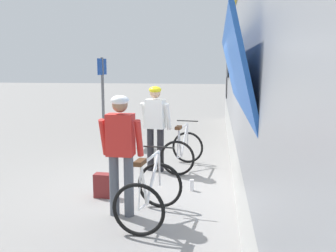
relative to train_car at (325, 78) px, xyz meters
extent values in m
plane|color=gray|center=(-2.89, -0.19, -1.97)|extent=(80.00, 80.00, 0.00)
cube|color=gray|center=(0.00, 0.00, 0.28)|extent=(3.00, 18.02, 2.70)
cube|color=#B7B7B2|center=(0.00, 0.00, -1.52)|extent=(2.97, 18.02, 0.90)
cube|color=#2356B2|center=(-1.52, -1.52, -0.17)|extent=(0.44, 4.76, 1.66)
cube|color=black|center=(-1.53, 4.45, 0.28)|extent=(0.04, 1.10, 0.80)
cube|color=black|center=(-1.51, 6.31, 0.28)|extent=(0.03, 1.10, 2.29)
cylinder|color=#4C515B|center=(-3.26, -1.61, -1.52)|extent=(0.14, 0.14, 0.90)
cylinder|color=#4C515B|center=(-3.04, -1.61, -1.52)|extent=(0.14, 0.14, 0.90)
cube|color=red|center=(-3.15, -1.61, -0.77)|extent=(0.39, 0.25, 0.60)
cylinder|color=red|center=(-3.41, -1.56, -0.82)|extent=(0.10, 0.26, 0.56)
cylinder|color=red|center=(-2.89, -1.58, -0.82)|extent=(0.10, 0.26, 0.56)
sphere|color=#9E7051|center=(-3.15, -1.61, -0.34)|extent=(0.22, 0.22, 0.22)
ellipsoid|color=white|center=(-3.15, -1.61, -0.28)|extent=(0.26, 0.28, 0.14)
cylinder|color=#232328|center=(-3.17, 0.80, -1.52)|extent=(0.14, 0.14, 0.90)
cylinder|color=#232328|center=(-2.95, 0.76, -1.52)|extent=(0.14, 0.14, 0.90)
cube|color=white|center=(-3.06, 0.78, -0.77)|extent=(0.41, 0.30, 0.60)
cylinder|color=white|center=(-3.31, 0.87, -0.82)|extent=(0.13, 0.27, 0.56)
cylinder|color=white|center=(-2.79, 0.78, -0.82)|extent=(0.13, 0.27, 0.56)
sphere|color=tan|center=(-3.06, 0.78, -0.34)|extent=(0.22, 0.22, 0.22)
ellipsoid|color=yellow|center=(-3.06, 0.78, -0.28)|extent=(0.30, 0.31, 0.14)
torus|color=black|center=(-2.65, -1.23, -1.61)|extent=(0.71, 0.13, 0.71)
torus|color=black|center=(-2.77, -2.24, -1.61)|extent=(0.71, 0.13, 0.71)
cylinder|color=white|center=(-2.69, -1.58, -1.36)|extent=(0.12, 0.64, 0.63)
cylinder|color=white|center=(-2.70, -1.70, -1.06)|extent=(0.14, 0.85, 0.04)
cylinder|color=white|center=(-2.74, -2.01, -1.36)|extent=(0.07, 0.28, 0.62)
cylinder|color=white|center=(-2.75, -2.07, -1.64)|extent=(0.07, 0.36, 0.08)
cylinder|color=white|center=(-2.76, -2.18, -1.34)|extent=(0.04, 0.15, 0.56)
cylinder|color=white|center=(-2.65, -1.25, -1.34)|extent=(0.04, 0.09, 0.55)
cylinder|color=black|center=(-2.66, -1.28, -1.00)|extent=(0.48, 0.08, 0.02)
cube|color=#4C2D19|center=(-2.76, -2.15, -1.01)|extent=(0.13, 0.25, 0.06)
torus|color=black|center=(-2.45, 1.52, -1.61)|extent=(0.71, 0.14, 0.71)
torus|color=black|center=(-2.57, 0.51, -1.61)|extent=(0.71, 0.14, 0.71)
cylinder|color=silver|center=(-2.49, 1.16, -1.36)|extent=(0.12, 0.64, 0.63)
cylinder|color=silver|center=(-2.50, 1.05, -1.06)|extent=(0.14, 0.85, 0.04)
cylinder|color=silver|center=(-2.54, 0.74, -1.36)|extent=(0.07, 0.28, 0.62)
cylinder|color=silver|center=(-2.55, 0.68, -1.64)|extent=(0.07, 0.36, 0.08)
cylinder|color=silver|center=(-2.56, 0.57, -1.34)|extent=(0.04, 0.15, 0.56)
cylinder|color=silver|center=(-2.45, 1.49, -1.34)|extent=(0.04, 0.09, 0.55)
cylinder|color=black|center=(-2.45, 1.47, -1.00)|extent=(0.48, 0.08, 0.02)
cube|color=#4C2D19|center=(-2.56, 0.59, -1.01)|extent=(0.13, 0.25, 0.06)
cube|color=maroon|center=(-3.66, -0.90, -1.77)|extent=(0.29, 0.19, 0.40)
cylinder|color=silver|center=(-2.22, -0.38, -1.87)|extent=(0.08, 0.08, 0.20)
cylinder|color=#595B60|center=(-4.97, 3.35, -0.77)|extent=(0.08, 0.08, 2.40)
cube|color=#193F99|center=(-4.97, 3.35, 0.18)|extent=(0.04, 0.70, 0.44)
camera|label=1|loc=(-1.80, -6.64, 0.20)|focal=39.67mm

